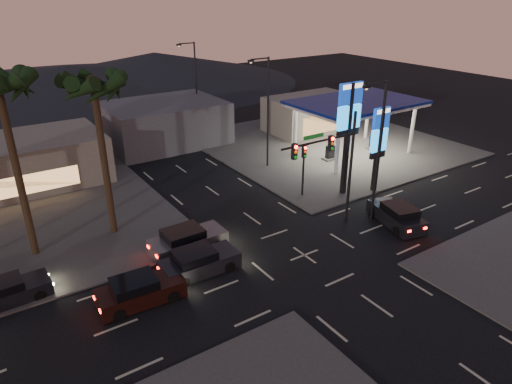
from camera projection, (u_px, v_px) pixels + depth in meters
ground at (304, 255)px, 28.65m from camera, size 140.00×140.00×0.00m
corner_lot_ne at (325, 144)px, 48.87m from camera, size 24.00×24.00×0.12m
gas_station at (356, 105)px, 43.78m from camera, size 12.20×8.20×5.47m
convenience_store at (310, 114)px, 52.88m from camera, size 10.00×6.00×4.00m
pylon_sign_tall at (349, 117)px, 34.51m from camera, size 2.20×0.35×9.00m
pylon_sign_short at (379, 137)px, 35.74m from camera, size 1.60×0.35×7.00m
traffic_signal_mast at (333, 157)px, 29.92m from camera, size 6.10×0.39×8.00m
pedestal_signal at (304, 162)px, 35.53m from camera, size 0.32×0.39×4.30m
streetlight_near at (377, 145)px, 30.51m from camera, size 2.14×0.25×10.00m
streetlight_mid at (266, 107)px, 40.36m from camera, size 2.14×0.25×10.00m
streetlight_far at (194, 82)px, 50.97m from camera, size 2.14×0.25×10.00m
palm_a at (95, 96)px, 27.42m from camera, size 4.41×4.41×10.86m
palm_b at (0, 97)px, 24.65m from camera, size 4.41×4.41×11.46m
building_far_west at (2, 166)px, 37.39m from camera, size 16.00×8.00×4.00m
building_far_mid at (164, 123)px, 48.47m from camera, size 12.00×9.00×4.40m
hill_right at (155, 67)px, 80.71m from camera, size 50.00×50.00×5.00m
hill_center at (68, 78)px, 73.30m from camera, size 60.00×60.00×4.00m
car_lane_a_front at (199, 262)px, 26.60m from camera, size 4.78×2.09×1.54m
car_lane_a_mid at (140, 291)px, 24.11m from camera, size 4.75×2.16×1.52m
car_lane_b_front at (187, 241)px, 28.81m from camera, size 4.97×2.14×1.61m
car_lane_b_mid at (8, 292)px, 24.11m from camera, size 4.27×1.92×1.37m
suv_station at (397, 215)px, 32.08m from camera, size 3.01×4.95×1.55m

